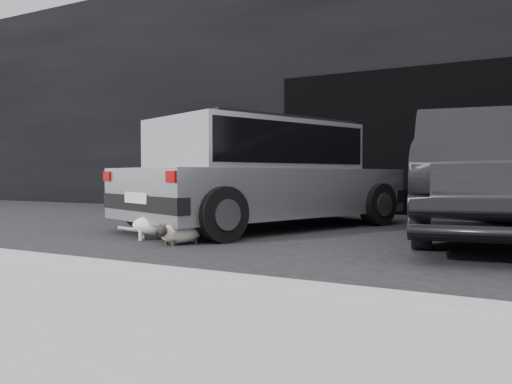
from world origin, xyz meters
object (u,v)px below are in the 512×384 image
at_px(silver_hatchback, 261,169).
at_px(second_car, 489,171).
at_px(cat_siamese, 178,234).
at_px(cat_white, 159,224).

relative_size(silver_hatchback, second_car, 0.93).
relative_size(cat_siamese, cat_white, 1.01).
xyz_separation_m(silver_hatchback, cat_siamese, (-0.02, -1.85, -0.67)).
bearing_deg(silver_hatchback, second_car, 29.49).
height_order(cat_siamese, cat_white, cat_white).
bearing_deg(second_car, cat_white, -156.14).
bearing_deg(cat_white, second_car, 95.23).
bearing_deg(cat_siamese, cat_white, -8.00).
bearing_deg(cat_white, silver_hatchback, 138.57).
bearing_deg(silver_hatchback, cat_siamese, -68.25).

